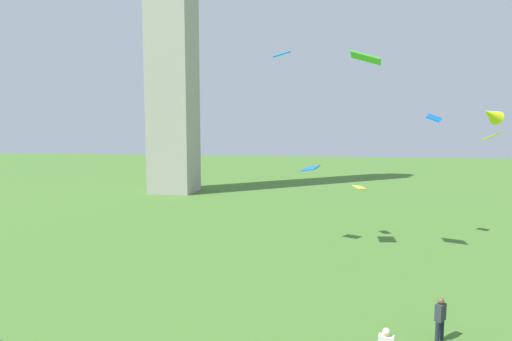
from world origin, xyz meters
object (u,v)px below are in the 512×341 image
person_2 (440,317)px  kite_flying_0 (366,58)px  kite_flying_5 (360,187)px  kite_flying_3 (491,114)px  kite_flying_4 (492,136)px  kite_flying_1 (434,118)px  kite_flying_2 (310,168)px  kite_flying_6 (282,54)px

person_2 → kite_flying_0: bearing=51.9°
kite_flying_0 → kite_flying_5: bearing=-82.8°
kite_flying_3 → kite_flying_0: bearing=-78.8°
kite_flying_0 → kite_flying_4: kite_flying_0 is taller
kite_flying_1 → kite_flying_2: bearing=38.3°
kite_flying_0 → kite_flying_6: size_ratio=1.16×
kite_flying_2 → kite_flying_4: bearing=14.6°
person_2 → kite_flying_2: bearing=62.1°
kite_flying_0 → kite_flying_3: bearing=-124.9°
person_2 → kite_flying_4: (4.55, 8.90, 6.33)m
person_2 → kite_flying_3: 22.23m
kite_flying_1 → kite_flying_5: size_ratio=0.96×
kite_flying_1 → kite_flying_2: kite_flying_1 is taller
kite_flying_1 → kite_flying_2: (-8.04, -2.42, -3.31)m
kite_flying_0 → kite_flying_5: 9.70m
person_2 → kite_flying_6: kite_flying_6 is taller
kite_flying_5 → kite_flying_4: bearing=22.9°
person_2 → kite_flying_3: bearing=15.6°
person_2 → kite_flying_6: bearing=77.3°
kite_flying_1 → kite_flying_4: 5.78m
kite_flying_4 → kite_flying_6: (-11.30, -0.56, 4.54)m
person_2 → kite_flying_1: bearing=27.2°
kite_flying_2 → person_2: bearing=-34.8°
kite_flying_1 → kite_flying_3: (5.23, 4.88, 0.39)m
kite_flying_4 → kite_flying_5: 9.21m
kite_flying_2 → kite_flying_6: kite_flying_6 is taller
kite_flying_0 → kite_flying_1: kite_flying_0 is taller
kite_flying_2 → kite_flying_5: bearing=67.8°
person_2 → kite_flying_1: size_ratio=1.45×
kite_flying_1 → kite_flying_2: size_ratio=0.86×
kite_flying_1 → kite_flying_4: size_ratio=0.89×
kite_flying_2 → kite_flying_5: kite_flying_2 is taller
kite_flying_0 → kite_flying_5: kite_flying_0 is taller
kite_flying_0 → kite_flying_3: 14.79m
kite_flying_4 → person_2: bearing=-167.7°
person_2 → kite_flying_1: kite_flying_1 is taller
kite_flying_0 → kite_flying_2: bearing=-35.2°
kite_flying_2 → kite_flying_0: bearing=-13.3°
kite_flying_2 → kite_flying_3: bearing=60.3°
kite_flying_0 → kite_flying_4: size_ratio=1.42×
person_2 → kite_flying_0: 13.95m
kite_flying_0 → kite_flying_2: kite_flying_0 is taller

